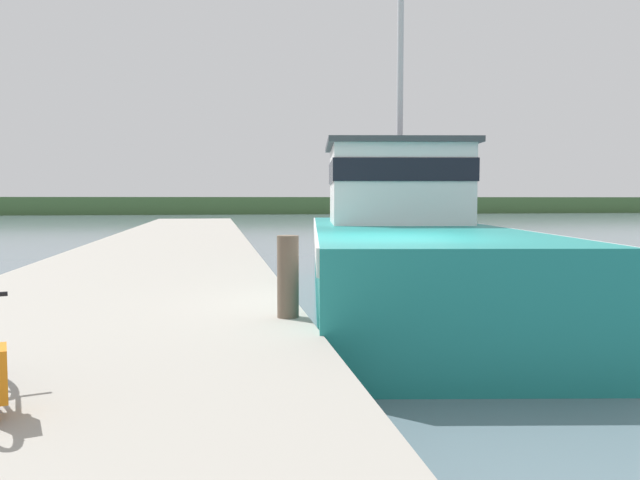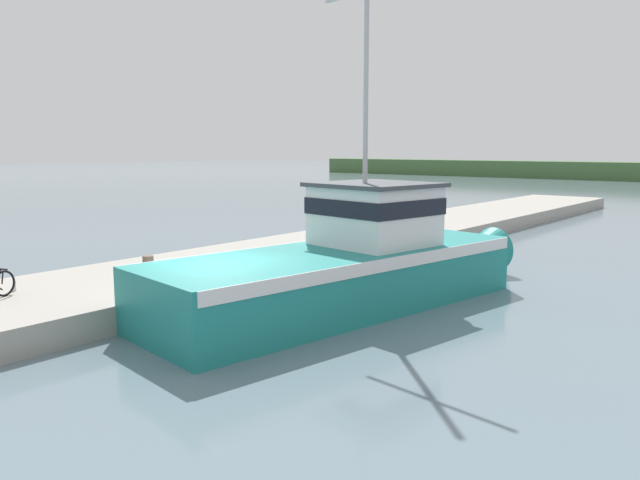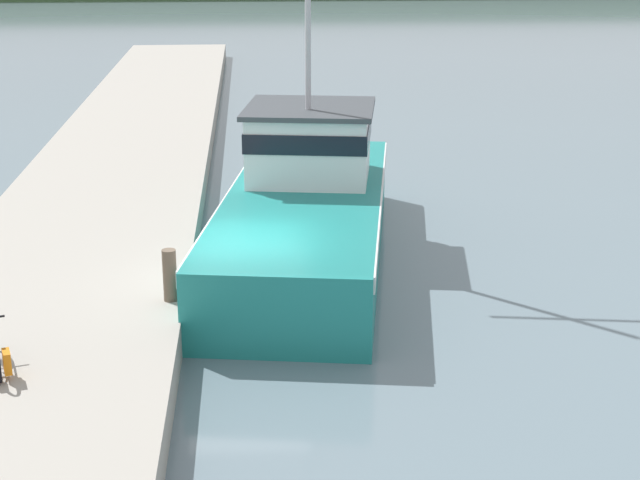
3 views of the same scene
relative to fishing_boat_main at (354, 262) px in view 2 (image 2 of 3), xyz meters
name	(u,v)px [view 2 (image 2 of 3)]	position (x,y,z in m)	size (l,w,h in m)	color
ground_plane	(214,326)	(-1.50, -3.97, -1.25)	(320.00, 320.00, 0.00)	slate
dock_pier	(124,290)	(-5.41, -3.97, -0.89)	(5.40, 80.00, 0.71)	#A39E93
fishing_boat_main	(354,262)	(0.00, 0.00, 0.00)	(5.36, 13.75, 10.41)	teal
mooring_post	(149,276)	(-2.97, -4.81, -0.01)	(0.28, 0.28, 1.05)	brown
water_bottle_by_bike	(15,286)	(-6.26, -6.70, -0.41)	(0.07, 0.07, 0.26)	silver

